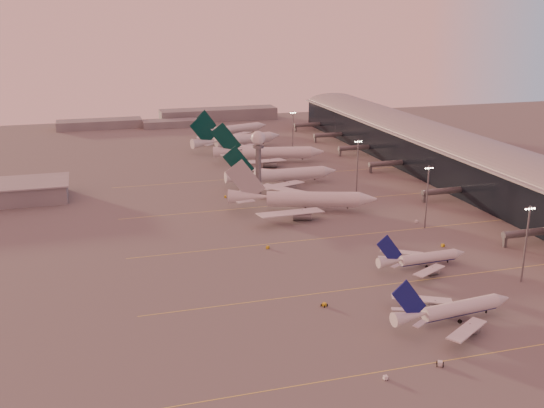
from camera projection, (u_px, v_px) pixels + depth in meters
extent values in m
plane|color=#575454|center=(351.00, 305.00, 184.29)|extent=(700.00, 700.00, 0.00)
cube|color=#F2E055|center=(516.00, 349.00, 160.28)|extent=(180.00, 0.25, 0.02)
cube|color=#F2E055|center=(426.00, 280.00, 201.57)|extent=(180.00, 0.25, 0.02)
cube|color=#F2E055|center=(366.00, 234.00, 242.86)|extent=(180.00, 0.25, 0.02)
cube|color=#F2E055|center=(324.00, 201.00, 284.15)|extent=(180.00, 0.25, 0.02)
cube|color=#F2E055|center=(290.00, 175.00, 330.03)|extent=(180.00, 0.25, 0.02)
cube|color=black|center=(466.00, 165.00, 311.79)|extent=(36.00, 360.00, 18.00)
cylinder|color=gray|center=(468.00, 147.00, 309.17)|extent=(10.08, 360.00, 10.08)
cube|color=gray|center=(468.00, 147.00, 309.11)|extent=(40.00, 362.00, 0.80)
cylinder|color=slate|center=(529.00, 233.00, 230.84)|extent=(22.00, 2.80, 2.80)
cube|color=slate|center=(505.00, 241.00, 228.80)|extent=(1.20, 1.20, 4.40)
cylinder|color=slate|center=(444.00, 191.00, 284.05)|extent=(22.00, 2.80, 2.80)
cube|color=slate|center=(424.00, 198.00, 282.02)|extent=(1.20, 1.20, 4.40)
cylinder|color=slate|center=(388.00, 163.00, 335.44)|extent=(22.00, 2.80, 2.80)
cube|color=slate|center=(371.00, 169.00, 333.40)|extent=(1.20, 1.20, 4.40)
cylinder|color=slate|center=(356.00, 148.00, 373.97)|extent=(22.00, 2.80, 2.80)
cube|color=slate|center=(340.00, 152.00, 371.94)|extent=(1.20, 1.20, 4.40)
cylinder|color=slate|center=(330.00, 135.00, 412.51)|extent=(22.00, 2.80, 2.80)
cube|color=slate|center=(315.00, 139.00, 410.48)|extent=(1.20, 1.20, 4.40)
cylinder|color=slate|center=(309.00, 125.00, 449.21)|extent=(22.00, 2.80, 2.80)
cube|color=slate|center=(296.00, 129.00, 447.18)|extent=(1.20, 1.20, 4.40)
cylinder|color=slate|center=(258.00, 171.00, 292.54)|extent=(2.60, 2.60, 22.00)
cylinder|color=slate|center=(258.00, 146.00, 289.18)|extent=(5.20, 5.20, 1.20)
sphere|color=silver|center=(258.00, 138.00, 288.05)|extent=(6.40, 6.40, 6.40)
cylinder|color=slate|center=(258.00, 130.00, 286.97)|extent=(0.16, 0.16, 2.00)
cylinder|color=slate|center=(526.00, 245.00, 196.32)|extent=(0.56, 0.56, 25.00)
cube|color=slate|center=(530.00, 208.00, 192.83)|extent=(3.60, 0.25, 0.25)
sphere|color=#FFEABF|center=(526.00, 209.00, 192.54)|extent=(0.56, 0.56, 0.56)
sphere|color=#FFEABF|center=(529.00, 209.00, 192.81)|extent=(0.56, 0.56, 0.56)
sphere|color=#FFEABF|center=(532.00, 209.00, 193.08)|extent=(0.56, 0.56, 0.56)
sphere|color=#FFEABF|center=(534.00, 208.00, 193.35)|extent=(0.56, 0.56, 0.56)
cylinder|color=slate|center=(427.00, 197.00, 245.98)|extent=(0.56, 0.56, 25.00)
cube|color=slate|center=(429.00, 167.00, 242.48)|extent=(3.60, 0.25, 0.25)
sphere|color=#FFEABF|center=(426.00, 168.00, 242.19)|extent=(0.56, 0.56, 0.56)
sphere|color=#FFEABF|center=(428.00, 168.00, 242.46)|extent=(0.56, 0.56, 0.56)
sphere|color=#FFEABF|center=(430.00, 168.00, 242.73)|extent=(0.56, 0.56, 0.56)
sphere|color=#FFEABF|center=(433.00, 168.00, 243.00)|extent=(0.56, 0.56, 0.56)
cylinder|color=slate|center=(357.00, 166.00, 295.09)|extent=(0.56, 0.56, 25.00)
cube|color=slate|center=(358.00, 141.00, 291.59)|extent=(3.60, 0.25, 0.25)
sphere|color=#FFEABF|center=(355.00, 142.00, 291.30)|extent=(0.56, 0.56, 0.56)
sphere|color=#FFEABF|center=(357.00, 142.00, 291.57)|extent=(0.56, 0.56, 0.56)
sphere|color=#FFEABF|center=(359.00, 142.00, 291.84)|extent=(0.56, 0.56, 0.56)
sphere|color=#FFEABF|center=(361.00, 141.00, 292.11)|extent=(0.56, 0.56, 0.56)
cylinder|color=slate|center=(293.00, 132.00, 377.13)|extent=(0.56, 0.56, 25.00)
cube|color=slate|center=(293.00, 112.00, 373.63)|extent=(3.60, 0.25, 0.25)
sphere|color=#FFEABF|center=(291.00, 113.00, 373.34)|extent=(0.56, 0.56, 0.56)
sphere|color=#FFEABF|center=(292.00, 113.00, 373.61)|extent=(0.56, 0.56, 0.56)
sphere|color=#FFEABF|center=(294.00, 113.00, 373.88)|extent=(0.56, 0.56, 0.56)
sphere|color=#FFEABF|center=(295.00, 113.00, 374.15)|extent=(0.56, 0.56, 0.56)
cube|color=slate|center=(100.00, 124.00, 460.81)|extent=(60.00, 18.00, 6.00)
cube|color=slate|center=(218.00, 114.00, 493.87)|extent=(90.00, 20.00, 9.00)
cube|color=slate|center=(171.00, 124.00, 465.29)|extent=(40.00, 15.00, 5.00)
cylinder|color=silver|center=(461.00, 309.00, 174.17)|extent=(23.82, 6.40, 4.01)
cylinder|color=navy|center=(460.00, 312.00, 174.43)|extent=(23.24, 5.23, 2.89)
cone|color=silver|center=(501.00, 301.00, 179.26)|extent=(4.94, 4.45, 4.01)
cone|color=silver|center=(409.00, 319.00, 167.96)|extent=(10.23, 5.00, 4.01)
cube|color=silver|center=(467.00, 332.00, 163.55)|extent=(16.34, 12.77, 1.26)
cylinder|color=gray|center=(469.00, 332.00, 167.19)|extent=(4.80, 3.06, 2.60)
cube|color=gray|center=(470.00, 328.00, 166.86)|extent=(0.34, 0.29, 1.60)
cube|color=silver|center=(422.00, 301.00, 181.00)|extent=(17.26, 10.07, 1.26)
cylinder|color=gray|center=(435.00, 308.00, 180.51)|extent=(4.80, 3.06, 2.60)
cube|color=gray|center=(435.00, 305.00, 180.18)|extent=(0.34, 0.29, 1.60)
cube|color=navy|center=(409.00, 302.00, 166.33)|extent=(10.98, 1.49, 11.94)
cube|color=silver|center=(420.00, 326.00, 163.91)|extent=(4.77, 3.86, 0.26)
cube|color=silver|center=(400.00, 311.00, 171.97)|extent=(4.87, 3.17, 0.26)
cylinder|color=black|center=(486.00, 313.00, 178.21)|extent=(0.53, 0.53, 1.05)
cylinder|color=black|center=(449.00, 316.00, 176.32)|extent=(1.21, 0.64, 1.16)
cylinder|color=black|center=(460.00, 323.00, 172.21)|extent=(1.21, 0.64, 1.16)
cylinder|color=silver|center=(428.00, 259.00, 210.98)|extent=(20.47, 4.41, 3.46)
cylinder|color=navy|center=(428.00, 261.00, 211.21)|extent=(20.02, 3.42, 2.49)
cone|color=silver|center=(459.00, 254.00, 214.77)|extent=(4.09, 3.64, 3.46)
cone|color=silver|center=(390.00, 263.00, 206.34)|extent=(8.68, 3.86, 3.46)
cube|color=silver|center=(429.00, 272.00, 201.90)|extent=(14.39, 10.43, 1.09)
cylinder|color=gray|center=(432.00, 273.00, 204.95)|extent=(4.04, 2.43, 2.25)
cube|color=gray|center=(432.00, 270.00, 204.67)|extent=(0.28, 0.24, 1.38)
cube|color=silver|center=(402.00, 253.00, 217.29)|extent=(14.75, 9.37, 1.09)
cylinder|color=gray|center=(411.00, 259.00, 216.71)|extent=(4.04, 2.43, 2.25)
cube|color=gray|center=(411.00, 256.00, 216.42)|extent=(0.28, 0.24, 1.38)
cube|color=navy|center=(389.00, 251.00, 204.96)|extent=(9.50, 0.76, 10.32)
cube|color=silver|center=(396.00, 267.00, 202.77)|extent=(4.16, 3.18, 0.23)
cube|color=silver|center=(384.00, 258.00, 209.88)|extent=(4.20, 2.91, 0.23)
cylinder|color=black|center=(448.00, 262.00, 214.09)|extent=(0.46, 0.46, 0.91)
cylinder|color=black|center=(420.00, 264.00, 212.95)|extent=(1.02, 0.50, 1.00)
cylinder|color=black|center=(427.00, 268.00, 209.33)|extent=(1.02, 0.50, 1.00)
cylinder|color=silver|center=(313.00, 202.00, 269.11)|extent=(38.97, 17.66, 6.09)
cylinder|color=silver|center=(313.00, 205.00, 269.51)|extent=(37.71, 15.80, 4.38)
cone|color=silver|center=(368.00, 202.00, 268.60)|extent=(9.04, 8.10, 6.09)
cone|color=silver|center=(248.00, 200.00, 269.49)|extent=(17.42, 10.77, 6.09)
cube|color=silver|center=(290.00, 216.00, 254.14)|extent=(28.67, 11.36, 1.81)
cylinder|color=gray|center=(302.00, 219.00, 258.42)|extent=(8.39, 6.07, 3.96)
cube|color=gray|center=(302.00, 215.00, 258.01)|extent=(0.36, 0.32, 2.44)
cube|color=silver|center=(290.00, 193.00, 285.12)|extent=(24.16, 24.55, 1.81)
cylinder|color=gray|center=(301.00, 201.00, 282.08)|extent=(8.39, 6.07, 3.96)
cube|color=gray|center=(301.00, 198.00, 281.67)|extent=(0.36, 0.32, 2.44)
cube|color=#97999E|center=(245.00, 183.00, 267.41)|extent=(16.18, 5.47, 18.07)
cube|color=silver|center=(246.00, 204.00, 262.25)|extent=(7.87, 3.88, 0.25)
cube|color=silver|center=(248.00, 194.00, 276.67)|extent=(7.40, 7.26, 0.25)
cylinder|color=black|center=(347.00, 210.00, 269.88)|extent=(0.49, 0.49, 0.98)
cylinder|color=black|center=(305.00, 208.00, 272.32)|extent=(1.18, 0.80, 1.08)
cylinder|color=black|center=(305.00, 211.00, 268.19)|extent=(1.18, 0.80, 1.08)
cylinder|color=silver|center=(289.00, 176.00, 311.16)|extent=(35.08, 6.17, 5.65)
cylinder|color=silver|center=(289.00, 179.00, 311.53)|extent=(34.36, 4.58, 4.06)
cone|color=silver|center=(329.00, 173.00, 317.09)|extent=(6.86, 5.75, 5.65)
cone|color=silver|center=(240.00, 179.00, 303.90)|extent=(14.76, 5.86, 5.65)
cube|color=silver|center=(282.00, 187.00, 295.55)|extent=(25.10, 17.42, 1.67)
cylinder|color=gray|center=(288.00, 189.00, 300.62)|extent=(6.83, 3.77, 3.67)
cube|color=gray|center=(288.00, 187.00, 300.23)|extent=(0.30, 0.25, 2.26)
cube|color=silver|center=(264.00, 173.00, 322.44)|extent=(25.30, 16.83, 1.67)
cylinder|color=gray|center=(274.00, 178.00, 321.16)|extent=(6.83, 3.77, 3.67)
cube|color=gray|center=(274.00, 175.00, 320.77)|extent=(0.30, 0.25, 2.26)
cube|color=#04312B|center=(239.00, 165.00, 301.72)|extent=(15.53, 0.57, 16.71)
cube|color=silver|center=(243.00, 182.00, 297.60)|extent=(7.19, 5.33, 0.24)
cube|color=silver|center=(236.00, 175.00, 309.97)|extent=(7.21, 5.18, 0.24)
cylinder|color=black|center=(315.00, 181.00, 315.96)|extent=(0.49, 0.49, 0.97)
cylinder|color=black|center=(283.00, 182.00, 313.32)|extent=(1.08, 0.50, 1.07)
cylinder|color=black|center=(285.00, 185.00, 309.41)|extent=(1.08, 0.50, 1.07)
cylinder|color=silver|center=(276.00, 155.00, 356.09)|extent=(38.89, 14.04, 6.20)
cylinder|color=silver|center=(276.00, 157.00, 356.49)|extent=(37.78, 12.18, 4.46)
cone|color=silver|center=(317.00, 154.00, 357.79)|extent=(8.56, 7.61, 6.20)
cone|color=silver|center=(228.00, 154.00, 353.83)|extent=(17.05, 9.41, 6.20)
cube|color=silver|center=(261.00, 163.00, 340.28)|extent=(28.61, 13.92, 1.84)
cylinder|color=gray|center=(270.00, 166.00, 345.02)|extent=(8.11, 5.48, 4.03)
cube|color=gray|center=(270.00, 164.00, 344.59)|extent=(0.37, 0.33, 2.48)
cube|color=silver|center=(258.00, 151.00, 371.12)|extent=(25.54, 22.88, 1.84)
cylinder|color=gray|center=(266.00, 156.00, 368.57)|extent=(8.11, 5.48, 4.03)
cube|color=gray|center=(266.00, 154.00, 368.14)|extent=(0.37, 0.33, 2.48)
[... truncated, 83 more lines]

